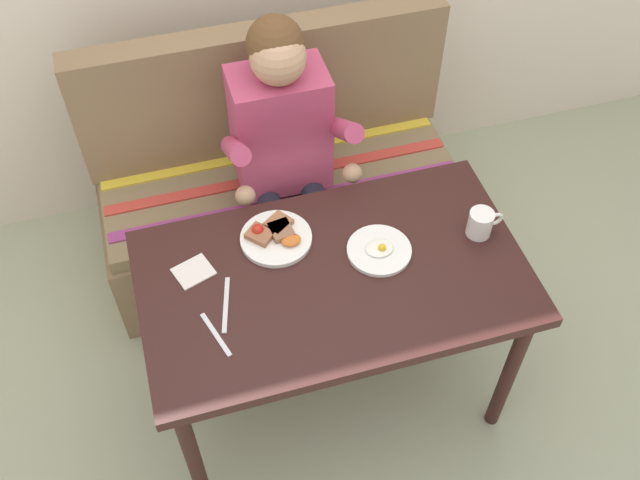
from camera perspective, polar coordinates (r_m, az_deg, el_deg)
ground_plane at (r=2.86m, az=0.86°, el=-11.54°), size 8.00×8.00×0.00m
table at (r=2.31m, az=1.05°, el=-3.90°), size 1.20×0.70×0.73m
couch at (r=3.03m, az=-3.27°, el=3.86°), size 1.44×0.56×1.00m
person at (r=2.62m, az=-2.72°, el=7.41°), size 0.45×0.61×1.21m
plate_breakfast at (r=2.32m, az=-3.54°, el=0.33°), size 0.23×0.23×0.05m
plate_eggs at (r=2.29m, az=4.67°, el=-0.79°), size 0.21×0.21×0.04m
coffee_mug at (r=2.36m, az=12.53°, el=1.34°), size 0.12×0.08×0.09m
napkin at (r=2.28m, az=-9.91°, el=-2.46°), size 0.14×0.13×0.01m
fork at (r=2.13m, az=-8.18°, el=-7.36°), size 0.06×0.17×0.00m
knife at (r=2.19m, az=-7.40°, el=-5.06°), size 0.06×0.20×0.00m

